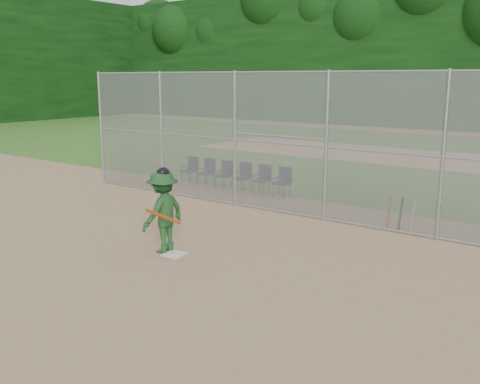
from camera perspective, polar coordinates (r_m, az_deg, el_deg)
The scene contains 14 objects.
ground at distance 11.32m, azimuth -7.52°, elevation -7.62°, with size 100.00×100.00×0.00m, color tan.
grass_strip at distance 26.99m, azimuth 19.73°, elevation 3.34°, with size 100.00×100.00×0.00m, color #35671F.
dirt_patch_far at distance 26.99m, azimuth 19.73°, elevation 3.34°, with size 24.00×24.00×0.00m, color tan.
backstop_fence at distance 14.78m, azimuth 5.72°, elevation 5.33°, with size 16.09×0.09×4.00m.
treeline at distance 28.70m, azimuth 21.71°, elevation 14.70°, with size 81.00×60.00×11.00m.
home_plate at distance 11.89m, azimuth -6.99°, elevation -6.58°, with size 0.44×0.44×0.02m, color silver.
batter_at_plate at distance 11.86m, azimuth -8.20°, elevation -2.05°, with size 0.93×1.38×1.91m.
spare_bats at distance 14.09m, azimuth 16.75°, elevation -2.29°, with size 0.66×0.28×0.85m.
chair_0 at distance 19.60m, azimuth -5.44°, elevation 2.32°, with size 0.54×0.52×0.96m, color black, non-canonical shape.
chair_1 at distance 19.10m, azimuth -3.66°, elevation 2.09°, with size 0.54×0.52×0.96m, color black, non-canonical shape.
chair_2 at distance 18.61m, azimuth -1.78°, elevation 1.84°, with size 0.54×0.52×0.96m, color black, non-canonical shape.
chair_3 at distance 18.15m, azimuth 0.20°, elevation 1.58°, with size 0.54×0.52×0.96m, color black, non-canonical shape.
chair_4 at distance 17.70m, azimuth 2.28°, elevation 1.30°, with size 0.54×0.52×0.96m, color black, non-canonical shape.
chair_5 at distance 17.29m, azimuth 4.46°, elevation 1.01°, with size 0.54×0.52×0.96m, color black, non-canonical shape.
Camera 1 is at (7.38, -7.69, 3.81)m, focal length 40.00 mm.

